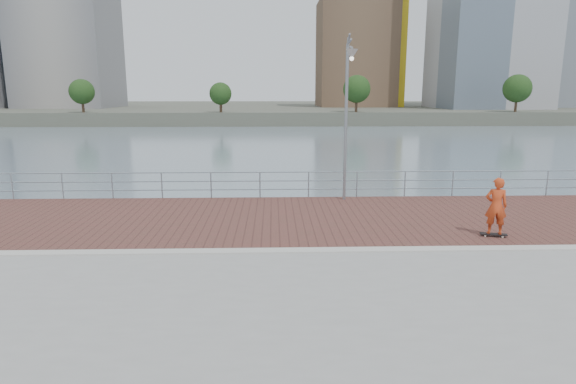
{
  "coord_description": "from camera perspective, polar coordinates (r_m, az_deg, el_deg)",
  "views": [
    {
      "loc": [
        -0.47,
        -12.89,
        4.46
      ],
      "look_at": [
        0.0,
        2.0,
        1.3
      ],
      "focal_mm": 30.0,
      "sensor_mm": 36.0,
      "label": 1
    }
  ],
  "objects": [
    {
      "name": "water",
      "position": [
        14.43,
        0.26,
        -14.62
      ],
      "size": [
        400.0,
        400.0,
        0.0
      ],
      "primitive_type": "plane",
      "color": "slate",
      "rests_on": "ground"
    },
    {
      "name": "skateboarder",
      "position": [
        16.03,
        23.44,
        -1.53
      ],
      "size": [
        0.73,
        0.57,
        1.77
      ],
      "primitive_type": "imported",
      "rotation": [
        0.0,
        0.0,
        2.89
      ],
      "color": "#C33D1A",
      "rests_on": "skateboard"
    },
    {
      "name": "shoreline_trees",
      "position": [
        89.9,
        -0.98,
        11.92
      ],
      "size": [
        109.59,
        5.17,
        6.89
      ],
      "color": "#473323",
      "rests_on": "far_shore"
    },
    {
      "name": "far_shore",
      "position": [
        135.5,
        -1.62,
        9.75
      ],
      "size": [
        320.0,
        95.0,
        2.5
      ],
      "primitive_type": "cube",
      "color": "#4C5142",
      "rests_on": "ground"
    },
    {
      "name": "street_lamp",
      "position": [
        19.16,
        7.18,
        11.86
      ],
      "size": [
        0.46,
        1.33,
        6.27
      ],
      "color": "gray",
      "rests_on": "brick_lane"
    },
    {
      "name": "curb",
      "position": [
        13.64,
        0.27,
        -6.98
      ],
      "size": [
        40.0,
        0.4,
        0.06
      ],
      "primitive_type": "cube",
      "color": "#B7B5AD",
      "rests_on": "seawall"
    },
    {
      "name": "skyline",
      "position": [
        123.42,
        14.81,
        20.15
      ],
      "size": [
        233.0,
        41.0,
        57.95
      ],
      "color": "#ADA38E",
      "rests_on": "far_shore"
    },
    {
      "name": "guardrail",
      "position": [
        20.25,
        -0.44,
        1.24
      ],
      "size": [
        39.06,
        0.06,
        1.13
      ],
      "color": "#8C9EA8",
      "rests_on": "brick_lane"
    },
    {
      "name": "skateboard",
      "position": [
        16.24,
        23.18,
        -4.62
      ],
      "size": [
        0.81,
        0.39,
        0.09
      ],
      "rotation": [
        0.0,
        0.0,
        -0.25
      ],
      "color": "black",
      "rests_on": "brick_lane"
    },
    {
      "name": "brick_lane",
      "position": [
        17.09,
        -0.17,
        -3.12
      ],
      "size": [
        40.0,
        6.8,
        0.02
      ],
      "primitive_type": "cube",
      "color": "brown",
      "rests_on": "seawall"
    }
  ]
}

